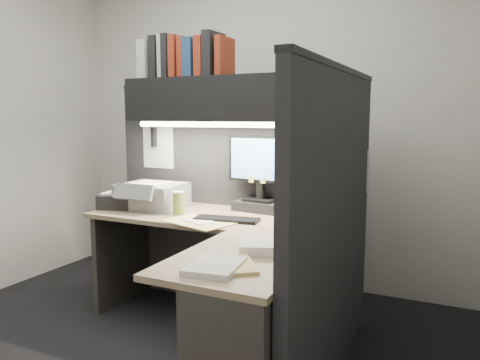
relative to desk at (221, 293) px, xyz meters
The scene contains 21 objects.
floor 0.61m from the desk, behind, with size 3.50×3.50×0.00m, color black.
wall_back 1.81m from the desk, 105.82° to the left, with size 3.50×0.04×2.70m, color beige.
partition_back 1.07m from the desk, 113.00° to the left, with size 1.90×0.06×1.60m, color black.
partition_right 0.68m from the desk, 18.19° to the left, with size 0.06×1.50×1.60m, color black.
desk is the anchor object (origin of this frame).
overhead_shelf 1.33m from the desk, 111.79° to the left, with size 1.55×0.34×0.30m, color black.
task_light_tube 1.12m from the desk, 116.16° to the left, with size 0.04×0.04×1.32m, color white.
monitor 0.96m from the desk, 98.42° to the left, with size 0.49×0.25×0.52m.
keyboard 0.56m from the desk, 113.16° to the left, with size 0.41×0.14×0.02m, color black.
mousepad 0.66m from the desk, 57.35° to the left, with size 0.22×0.20×0.00m, color navy.
mouse 0.66m from the desk, 58.10° to the left, with size 0.07×0.11×0.04m, color black.
telephone 0.89m from the desk, 67.16° to the left, with size 0.24×0.25×0.10m, color #B3AA89.
coffee_cup 0.83m from the desk, 139.89° to the left, with size 0.08×0.08×0.14m, color #B2B849.
printer 1.13m from the desk, 145.43° to the left, with size 0.43×0.37×0.17m, color gray.
notebook_stack 1.23m from the desk, 153.63° to the left, with size 0.33×0.28×0.10m, color black.
open_folder 0.54m from the desk, 135.00° to the left, with size 0.42×0.27×0.01m, color #E0CD7E.
paper_stack_a 0.43m from the desk, 13.85° to the right, with size 0.25×0.21×0.05m, color white.
paper_stack_b 0.55m from the desk, 64.81° to the right, with size 0.21×0.27×0.03m, color white.
manila_stack 0.52m from the desk, 56.82° to the right, with size 0.21×0.27×0.02m, color #E0CD7E.
binder_row 1.69m from the desk, 132.13° to the left, with size 0.67×0.25×0.30m.
pinned_papers 0.83m from the desk, 90.40° to the left, with size 1.76×1.31×0.51m.
Camera 1 is at (1.56, -2.13, 1.38)m, focal length 35.00 mm.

